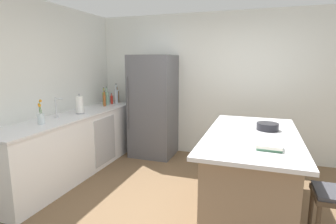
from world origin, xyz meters
name	(u,v)px	position (x,y,z in m)	size (l,w,h in m)	color
ground_plane	(195,219)	(0.00, 0.00, 0.00)	(7.20, 7.20, 0.00)	brown
wall_rear	(225,86)	(0.00, 2.25, 1.30)	(6.00, 0.10, 2.60)	silver
wall_left	(16,95)	(-2.45, 0.00, 1.30)	(0.10, 6.00, 2.60)	silver
counter_run_left	(75,144)	(-2.09, 0.67, 0.47)	(0.66, 2.89, 0.94)	white
kitchen_island	(250,171)	(0.55, 0.43, 0.47)	(1.02, 1.98, 0.92)	#8E755B
refrigerator	(153,106)	(-1.24, 1.86, 0.93)	(0.77, 0.72, 1.85)	#56565B
bar_stool	(336,205)	(1.26, -0.29, 0.55)	(0.36, 0.36, 0.68)	#473828
sink_faucet	(57,107)	(-2.13, 0.37, 1.09)	(0.15, 0.05, 0.30)	silver
flower_vase	(41,117)	(-2.05, -0.01, 1.03)	(0.08, 0.08, 0.32)	silver
paper_towel_roll	(80,105)	(-2.04, 0.77, 1.07)	(0.14, 0.14, 0.31)	gray
whiskey_bottle	(117,96)	(-2.08, 2.00, 1.06)	(0.09, 0.09, 0.31)	brown
soda_bottle	(116,96)	(-2.03, 1.90, 1.08)	(0.07, 0.07, 0.38)	silver
hot_sauce_bottle	(112,100)	(-2.09, 1.82, 1.02)	(0.05, 0.05, 0.21)	red
gin_bottle	(107,98)	(-2.13, 1.71, 1.06)	(0.08, 0.08, 0.34)	#8CB79E
olive_oil_bottle	(104,98)	(-2.14, 1.62, 1.06)	(0.06, 0.06, 0.33)	olive
vinegar_bottle	(104,100)	(-2.06, 1.52, 1.05)	(0.05, 0.05, 0.28)	#994C23
cookbook_stack	(269,147)	(0.72, -0.10, 0.95)	(0.24, 0.20, 0.05)	#4C7F60
mixing_bowl	(267,127)	(0.72, 0.67, 0.97)	(0.26, 0.26, 0.09)	black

